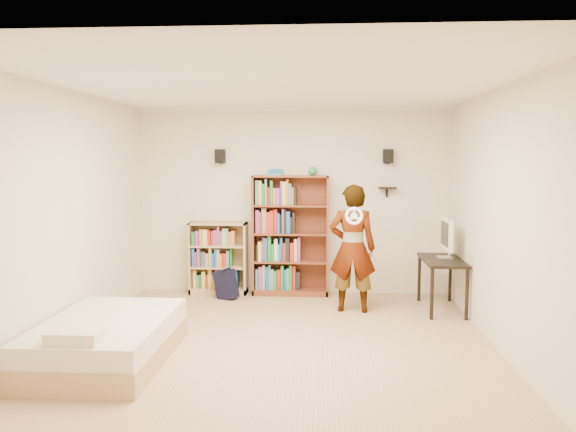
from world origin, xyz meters
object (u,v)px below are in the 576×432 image
daybed (107,335)px  person (352,248)px  computer_desk (442,284)px  tall_bookshelf (290,236)px  low_bookshelf (218,258)px

daybed → person: size_ratio=1.08×
computer_desk → person: (-1.17, -0.13, 0.49)m
computer_desk → person: 1.27m
computer_desk → daybed: size_ratio=0.56×
tall_bookshelf → daybed: bearing=-120.0°
low_bookshelf → computer_desk: (3.07, -0.71, -0.18)m
daybed → computer_desk: bearing=30.0°
tall_bookshelf → low_bookshelf: 1.11m
tall_bookshelf → low_bookshelf: (-1.05, 0.00, -0.34)m
computer_desk → person: person is taller
tall_bookshelf → daybed: 3.30m
computer_desk → person: bearing=-173.6°
computer_desk → daybed: 4.20m
tall_bookshelf → daybed: (-1.62, -2.81, -0.60)m
low_bookshelf → daybed: (-0.57, -2.81, -0.26)m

